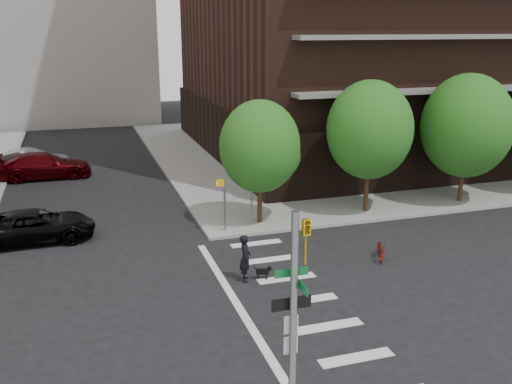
{
  "coord_description": "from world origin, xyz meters",
  "views": [
    {
      "loc": [
        -4.56,
        -17.57,
        9.7
      ],
      "look_at": [
        3.0,
        6.0,
        2.5
      ],
      "focal_mm": 40.0,
      "sensor_mm": 36.0,
      "label": 1
    }
  ],
  "objects_px": {
    "traffic_signal": "(294,362)",
    "dog_walker": "(245,258)",
    "parked_car_silver": "(31,161)",
    "scooter": "(381,249)",
    "parked_car_black": "(35,226)",
    "parked_car_maroon": "(45,166)"
  },
  "relations": [
    {
      "from": "parked_car_maroon",
      "to": "dog_walker",
      "type": "bearing_deg",
      "value": -157.29
    },
    {
      "from": "parked_car_black",
      "to": "dog_walker",
      "type": "bearing_deg",
      "value": -132.25
    },
    {
      "from": "parked_car_maroon",
      "to": "dog_walker",
      "type": "height_order",
      "value": "dog_walker"
    },
    {
      "from": "scooter",
      "to": "dog_walker",
      "type": "distance_m",
      "value": 6.26
    },
    {
      "from": "parked_car_silver",
      "to": "dog_walker",
      "type": "bearing_deg",
      "value": -151.3
    },
    {
      "from": "traffic_signal",
      "to": "dog_walker",
      "type": "relative_size",
      "value": 3.14
    },
    {
      "from": "traffic_signal",
      "to": "parked_car_silver",
      "type": "height_order",
      "value": "traffic_signal"
    },
    {
      "from": "parked_car_maroon",
      "to": "scooter",
      "type": "distance_m",
      "value": 23.72
    },
    {
      "from": "dog_walker",
      "to": "traffic_signal",
      "type": "bearing_deg",
      "value": -174.65
    },
    {
      "from": "scooter",
      "to": "traffic_signal",
      "type": "bearing_deg",
      "value": -103.98
    },
    {
      "from": "parked_car_black",
      "to": "dog_walker",
      "type": "xyz_separation_m",
      "value": [
        8.1,
        -7.11,
        0.21
      ]
    },
    {
      "from": "parked_car_silver",
      "to": "dog_walker",
      "type": "relative_size",
      "value": 2.62
    },
    {
      "from": "scooter",
      "to": "parked_car_black",
      "type": "bearing_deg",
      "value": 179.19
    },
    {
      "from": "parked_car_silver",
      "to": "scooter",
      "type": "height_order",
      "value": "parked_car_silver"
    },
    {
      "from": "parked_car_silver",
      "to": "parked_car_black",
      "type": "bearing_deg",
      "value": -170.76
    },
    {
      "from": "traffic_signal",
      "to": "dog_walker",
      "type": "xyz_separation_m",
      "value": [
        1.85,
        9.83,
        -1.74
      ]
    },
    {
      "from": "traffic_signal",
      "to": "parked_car_silver",
      "type": "bearing_deg",
      "value": 103.06
    },
    {
      "from": "dog_walker",
      "to": "scooter",
      "type": "bearing_deg",
      "value": -70.83
    },
    {
      "from": "parked_car_black",
      "to": "parked_car_maroon",
      "type": "distance_m",
      "value": 12.15
    },
    {
      "from": "traffic_signal",
      "to": "parked_car_silver",
      "type": "distance_m",
      "value": 31.74
    },
    {
      "from": "scooter",
      "to": "parked_car_maroon",
      "type": "bearing_deg",
      "value": 151.56
    },
    {
      "from": "parked_car_black",
      "to": "dog_walker",
      "type": "distance_m",
      "value": 10.78
    }
  ]
}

